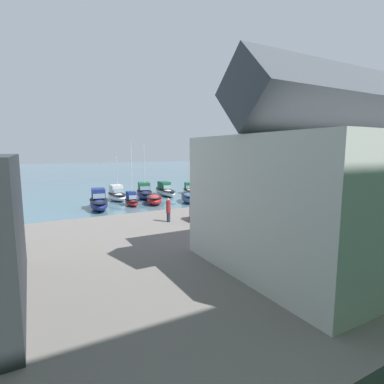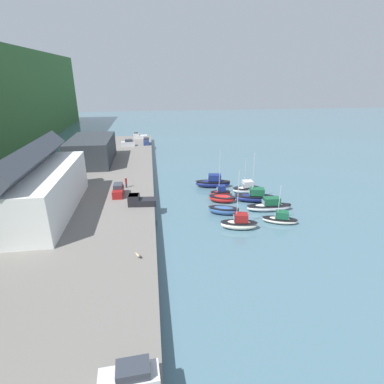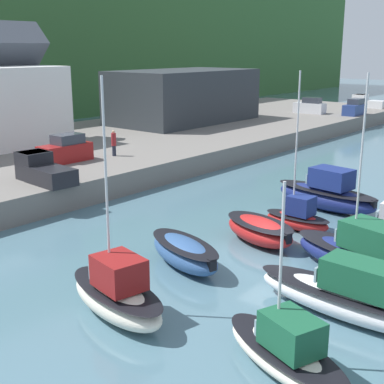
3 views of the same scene
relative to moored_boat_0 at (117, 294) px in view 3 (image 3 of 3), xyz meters
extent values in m
plane|color=slate|center=(9.70, -1.13, -0.97)|extent=(320.00, 320.00, 0.00)
cube|color=#2D3338|center=(36.50, 27.81, 3.84)|extent=(18.01, 9.89, 6.15)
cube|color=slate|center=(36.50, 22.92, 3.84)|extent=(17.11, 0.10, 3.69)
ellipsoid|color=white|center=(0.01, 0.04, -0.29)|extent=(3.12, 5.90, 1.36)
ellipsoid|color=black|center=(0.01, 0.04, 0.19)|extent=(3.23, 6.03, 0.12)
cube|color=maroon|center=(-0.05, -0.23, 1.01)|extent=(1.90, 2.23, 1.24)
cube|color=#8CA5B2|center=(0.18, 0.88, 0.83)|extent=(1.38, 0.37, 0.62)
cylinder|color=silver|center=(0.09, 0.46, 4.44)|extent=(0.10, 0.10, 8.09)
ellipsoid|color=#33568E|center=(5.51, 1.19, -0.25)|extent=(3.53, 5.51, 1.43)
ellipsoid|color=black|center=(5.51, 1.19, 0.25)|extent=(3.64, 5.63, 0.12)
cube|color=black|center=(4.72, -1.12, 0.03)|extent=(0.43, 0.38, 0.56)
ellipsoid|color=red|center=(10.73, 0.22, -0.28)|extent=(3.66, 5.28, 1.38)
ellipsoid|color=black|center=(10.73, 0.22, 0.21)|extent=(3.77, 5.40, 0.12)
cube|color=black|center=(10.01, -1.95, 0.00)|extent=(0.43, 0.38, 0.56)
ellipsoid|color=red|center=(14.12, -0.24, -0.50)|extent=(1.75, 4.07, 0.93)
ellipsoid|color=black|center=(14.12, -0.24, -0.17)|extent=(1.82, 4.15, 0.12)
cube|color=navy|center=(14.11, -0.44, 0.54)|extent=(1.27, 1.44, 1.13)
cube|color=#8CA5B2|center=(14.13, 0.41, 0.36)|extent=(1.11, 0.13, 0.57)
cylinder|color=silver|center=(14.12, 0.06, 4.10)|extent=(0.10, 0.10, 8.26)
ellipsoid|color=navy|center=(18.93, 0.32, -0.19)|extent=(3.29, 7.57, 1.55)
ellipsoid|color=black|center=(18.93, 0.32, 0.35)|extent=(3.40, 7.72, 0.12)
cube|color=navy|center=(18.88, -0.04, 1.23)|extent=(2.07, 2.77, 1.29)
cube|color=#8CA5B2|center=(19.08, 1.38, 1.03)|extent=(1.56, 0.31, 0.64)
cube|color=black|center=(18.46, -3.12, 0.12)|extent=(0.39, 0.33, 0.56)
ellipsoid|color=white|center=(1.00, -7.05, -0.49)|extent=(3.59, 5.75, 0.95)
ellipsoid|color=black|center=(1.00, -7.05, -0.15)|extent=(3.70, 5.88, 0.12)
cube|color=#195638|center=(0.91, -7.31, 0.56)|extent=(1.95, 2.27, 1.14)
cube|color=#8CA5B2|center=(1.28, -6.27, 0.39)|extent=(1.21, 0.52, 0.57)
cylinder|color=silver|center=(1.14, -6.67, 2.72)|extent=(0.10, 0.10, 5.46)
ellipsoid|color=white|center=(5.83, -7.09, -0.34)|extent=(2.34, 7.95, 1.25)
ellipsoid|color=black|center=(5.83, -7.09, 0.10)|extent=(2.42, 8.11, 0.12)
cube|color=#195638|center=(5.81, -7.48, 0.89)|extent=(1.64, 2.81, 1.21)
cube|color=#8CA5B2|center=(5.87, -5.95, 0.71)|extent=(1.40, 0.15, 0.61)
ellipsoid|color=navy|center=(10.15, -5.92, -0.26)|extent=(3.94, 7.79, 1.41)
ellipsoid|color=black|center=(10.15, -5.92, 0.23)|extent=(4.07, 7.95, 0.12)
cube|color=#195638|center=(10.06, -6.28, 1.07)|extent=(2.31, 2.93, 1.25)
cube|color=#8CA5B2|center=(10.38, -4.86, 0.88)|extent=(1.58, 0.45, 0.63)
cylinder|color=silver|center=(10.27, -5.37, 4.43)|extent=(0.10, 0.10, 7.96)
cube|color=#8CA5B2|center=(14.82, -4.90, 0.76)|extent=(1.58, 0.18, 0.61)
cube|color=silver|center=(54.11, 20.13, 1.47)|extent=(2.05, 4.30, 1.40)
cube|color=#333842|center=(54.13, 19.82, 2.55)|extent=(1.67, 2.40, 0.76)
cube|color=maroon|center=(12.33, 19.33, 1.47)|extent=(4.21, 1.83, 1.40)
cube|color=#333842|center=(12.64, 19.33, 2.55)|extent=(2.32, 1.55, 0.76)
cube|color=navy|center=(56.08, 14.52, 1.47)|extent=(4.25, 1.91, 1.40)
cube|color=#333842|center=(56.39, 14.53, 2.55)|extent=(2.35, 1.59, 0.76)
cube|color=silver|center=(66.25, 16.01, 1.32)|extent=(2.06, 3.54, 1.10)
cube|color=silver|center=(66.22, 18.03, 1.72)|extent=(1.93, 1.92, 1.90)
cube|color=#2D333D|center=(66.22, 18.03, 2.42)|extent=(1.83, 1.65, 0.50)
cube|color=black|center=(7.31, 14.27, 1.32)|extent=(2.24, 3.64, 1.10)
cube|color=black|center=(7.45, 16.29, 1.72)|extent=(2.03, 2.02, 1.90)
cube|color=#2D333D|center=(7.45, 16.29, 2.42)|extent=(1.91, 1.74, 0.50)
cylinder|color=#232838|center=(16.41, 18.19, 1.20)|extent=(0.32, 0.32, 0.85)
cylinder|color=maroon|center=(16.41, 18.19, 2.15)|extent=(0.40, 0.40, 1.05)
sphere|color=tan|center=(16.41, 18.19, 2.79)|extent=(0.24, 0.24, 0.24)
camera|label=1|loc=(27.02, 42.12, 7.10)|focal=28.00mm
camera|label=2|loc=(-39.99, 12.88, 21.32)|focal=28.00mm
camera|label=3|loc=(-12.99, -14.70, 9.43)|focal=50.00mm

